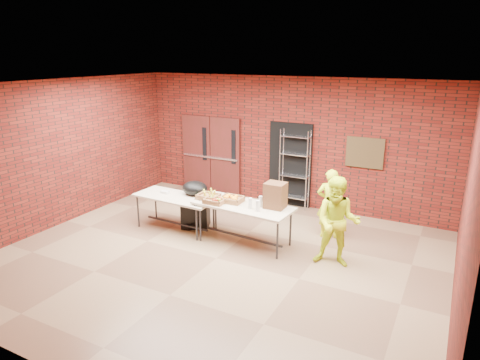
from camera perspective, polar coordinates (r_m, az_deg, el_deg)
name	(u,v)px	position (r m, az deg, el deg)	size (l,w,h in m)	color
room	(215,177)	(7.62, -3.37, 0.40)	(8.08, 7.08, 3.28)	brown
double_doors	(211,155)	(11.71, -3.88, 3.37)	(1.78, 0.12, 2.10)	#4C1515
dark_doorway	(290,165)	(10.74, 6.69, 2.05)	(1.10, 0.06, 2.10)	black
bronze_plaque	(365,153)	(10.13, 16.31, 3.52)	(0.85, 0.04, 0.70)	#47351C
wire_rack	(294,169)	(10.57, 7.27, 1.42)	(0.72, 0.24, 1.96)	silver
table_left	(176,199)	(9.36, -8.55, -2.51)	(1.86, 0.83, 0.76)	#C6B697
table_right	(243,208)	(8.53, 0.40, -3.74)	(2.07, 0.99, 0.83)	#C6B697
basket_bananas	(208,196)	(8.84, -4.24, -2.19)	(0.43, 0.33, 0.13)	olive
basket_oranges	(232,199)	(8.65, -1.12, -2.55)	(0.45, 0.35, 0.14)	olive
basket_apples	(215,201)	(8.59, -3.41, -2.75)	(0.40, 0.31, 0.13)	olive
muffin_tray	(203,199)	(8.93, -5.01, -2.58)	(0.40, 0.40, 0.10)	#154F15
napkin_box	(165,192)	(9.54, -9.98, -1.61)	(0.17, 0.12, 0.06)	silver
coffee_dispenser	(275,195)	(8.29, 4.74, -2.06)	(0.38, 0.34, 0.50)	brown
cup_stack_front	(250,203)	(8.27, 1.36, -3.12)	(0.07, 0.07, 0.21)	silver
cup_stack_mid	(258,206)	(8.13, 2.38, -3.47)	(0.07, 0.07, 0.22)	silver
cup_stack_back	(261,201)	(8.37, 2.76, -2.87)	(0.07, 0.07, 0.22)	silver
covered_grill	(195,204)	(9.48, -5.97, -3.22)	(0.71, 0.66, 1.05)	black
volunteer_woman	(330,204)	(9.03, 11.89, -3.09)	(0.54, 0.35, 1.47)	#D8F31B
volunteer_man	(337,222)	(7.84, 12.86, -5.50)	(0.81, 0.63, 1.66)	#D8F31B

